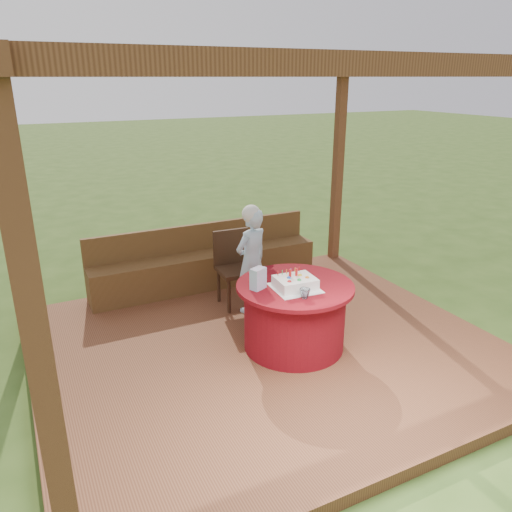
{
  "coord_description": "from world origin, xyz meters",
  "views": [
    {
      "loc": [
        -2.13,
        -4.02,
        2.72
      ],
      "look_at": [
        0.0,
        0.25,
        1.0
      ],
      "focal_mm": 35.0,
      "sensor_mm": 36.0,
      "label": 1
    }
  ],
  "objects_px": {
    "table": "(294,315)",
    "gift_bag": "(258,279)",
    "drinking_glass": "(305,293)",
    "chair": "(235,264)",
    "elderly_woman": "(251,259)",
    "birthday_cake": "(295,283)",
    "bench": "(206,266)"
  },
  "relations": [
    {
      "from": "bench",
      "to": "gift_bag",
      "type": "relative_size",
      "value": 14.32
    },
    {
      "from": "bench",
      "to": "chair",
      "type": "height_order",
      "value": "chair"
    },
    {
      "from": "table",
      "to": "gift_bag",
      "type": "height_order",
      "value": "gift_bag"
    },
    {
      "from": "table",
      "to": "birthday_cake",
      "type": "relative_size",
      "value": 2.58
    },
    {
      "from": "birthday_cake",
      "to": "drinking_glass",
      "type": "xyz_separation_m",
      "value": [
        -0.03,
        -0.23,
        -0.01
      ]
    },
    {
      "from": "birthday_cake",
      "to": "gift_bag",
      "type": "distance_m",
      "value": 0.36
    },
    {
      "from": "table",
      "to": "gift_bag",
      "type": "distance_m",
      "value": 0.58
    },
    {
      "from": "chair",
      "to": "birthday_cake",
      "type": "distance_m",
      "value": 1.34
    },
    {
      "from": "chair",
      "to": "elderly_woman",
      "type": "xyz_separation_m",
      "value": [
        0.08,
        -0.28,
        0.15
      ]
    },
    {
      "from": "table",
      "to": "gift_bag",
      "type": "relative_size",
      "value": 5.53
    },
    {
      "from": "chair",
      "to": "gift_bag",
      "type": "relative_size",
      "value": 4.26
    },
    {
      "from": "chair",
      "to": "gift_bag",
      "type": "xyz_separation_m",
      "value": [
        -0.28,
        -1.17,
        0.29
      ]
    },
    {
      "from": "bench",
      "to": "elderly_woman",
      "type": "bearing_deg",
      "value": -77.58
    },
    {
      "from": "gift_bag",
      "to": "birthday_cake",
      "type": "bearing_deg",
      "value": -49.06
    },
    {
      "from": "gift_bag",
      "to": "bench",
      "type": "bearing_deg",
      "value": 61.55
    },
    {
      "from": "birthday_cake",
      "to": "gift_bag",
      "type": "xyz_separation_m",
      "value": [
        -0.32,
        0.15,
        0.05
      ]
    },
    {
      "from": "drinking_glass",
      "to": "gift_bag",
      "type": "bearing_deg",
      "value": 127.26
    },
    {
      "from": "birthday_cake",
      "to": "elderly_woman",
      "type": "bearing_deg",
      "value": 87.94
    },
    {
      "from": "table",
      "to": "chair",
      "type": "bearing_deg",
      "value": 94.42
    },
    {
      "from": "chair",
      "to": "drinking_glass",
      "type": "distance_m",
      "value": 1.56
    },
    {
      "from": "bench",
      "to": "birthday_cake",
      "type": "xyz_separation_m",
      "value": [
        0.17,
        -1.97,
        0.48
      ]
    },
    {
      "from": "gift_bag",
      "to": "elderly_woman",
      "type": "bearing_deg",
      "value": 44.22
    },
    {
      "from": "gift_bag",
      "to": "drinking_glass",
      "type": "xyz_separation_m",
      "value": [
        0.29,
        -0.38,
        -0.06
      ]
    },
    {
      "from": "bench",
      "to": "drinking_glass",
      "type": "bearing_deg",
      "value": -86.44
    },
    {
      "from": "chair",
      "to": "elderly_woman",
      "type": "relative_size",
      "value": 0.7
    },
    {
      "from": "birthday_cake",
      "to": "drinking_glass",
      "type": "relative_size",
      "value": 4.57
    },
    {
      "from": "bench",
      "to": "table",
      "type": "height_order",
      "value": "bench"
    },
    {
      "from": "table",
      "to": "drinking_glass",
      "type": "distance_m",
      "value": 0.5
    },
    {
      "from": "table",
      "to": "elderly_woman",
      "type": "distance_m",
      "value": 1.0
    },
    {
      "from": "elderly_woman",
      "to": "gift_bag",
      "type": "bearing_deg",
      "value": -112.11
    },
    {
      "from": "chair",
      "to": "birthday_cake",
      "type": "height_order",
      "value": "chair"
    },
    {
      "from": "elderly_woman",
      "to": "birthday_cake",
      "type": "relative_size",
      "value": 2.84
    }
  ]
}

